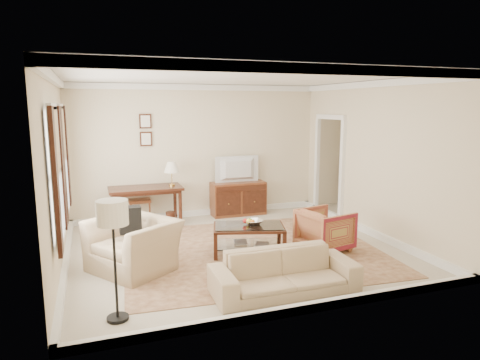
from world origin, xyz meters
TOP-DOWN VIEW (x-y plane):
  - room_shell at (0.00, 0.00)m, footprint 5.51×5.01m
  - annex_bedroom at (4.49, 1.15)m, footprint 3.00×2.70m
  - window_front at (-2.70, -0.70)m, footprint 0.12×1.56m
  - window_rear at (-2.70, 0.90)m, footprint 0.12×1.56m
  - doorway at (2.71, 1.50)m, footprint 0.10×1.12m
  - rug at (0.25, -0.17)m, footprint 4.47×3.92m
  - writing_desk at (-1.24, 2.03)m, footprint 1.46×0.73m
  - desk_chair at (-1.34, 2.38)m, footprint 0.47×0.47m
  - desk_lamp at (-0.69, 2.03)m, footprint 0.32×0.32m
  - framed_prints at (-1.14, 2.47)m, footprint 0.25×0.04m
  - sideboard at (0.84, 2.24)m, footprint 1.21×0.47m
  - tv at (0.84, 2.22)m, footprint 0.96×0.55m
  - coffee_table at (0.15, -0.29)m, footprint 1.31×0.98m
  - fruit_bowl at (0.24, -0.27)m, footprint 0.42×0.42m
  - book_a at (-0.07, -0.18)m, footprint 0.28×0.11m
  - book_b at (0.23, -0.39)m, footprint 0.26×0.16m
  - striped_armchair at (1.43, -0.56)m, footprint 0.86×0.90m
  - club_armchair at (-1.73, -0.38)m, footprint 1.30×1.41m
  - backpack at (-1.75, -0.26)m, footprint 0.37×0.39m
  - sofa at (0.05, -1.87)m, footprint 1.92×0.59m
  - floor_lamp at (-2.07, -1.89)m, footprint 0.35×0.35m

SIDE VIEW (x-z plane):
  - rug at x=0.25m, z-range 0.00..0.01m
  - book_b at x=0.23m, z-range 0.00..0.38m
  - book_a at x=-0.07m, z-range 0.00..0.38m
  - annex_bedroom at x=4.49m, z-range -1.11..1.79m
  - sideboard at x=0.84m, z-range 0.00..0.75m
  - sofa at x=0.05m, z-range 0.00..0.75m
  - coffee_table at x=0.15m, z-range 0.13..0.63m
  - striped_armchair at x=1.43m, z-range 0.00..0.79m
  - club_armchair at x=-1.73m, z-range 0.00..1.03m
  - desk_chair at x=-1.34m, z-range 0.00..1.05m
  - fruit_bowl at x=0.24m, z-range 0.49..0.60m
  - writing_desk at x=-1.24m, z-range 0.29..1.09m
  - backpack at x=-1.75m, z-range 0.57..0.97m
  - desk_lamp at x=-0.69m, z-range 0.80..1.30m
  - doorway at x=2.71m, z-range -0.05..2.20m
  - floor_lamp at x=-2.07m, z-range 0.46..1.88m
  - tv at x=0.84m, z-range 1.16..1.29m
  - window_front at x=-2.70m, z-range 0.65..2.45m
  - window_rear at x=-2.70m, z-range 0.65..2.45m
  - framed_prints at x=-1.14m, z-range 1.60..2.28m
  - room_shell at x=0.00m, z-range 1.02..3.93m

